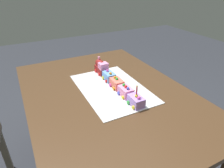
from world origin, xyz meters
The scene contains 8 objects.
dining_table centered at (0.00, 0.00, 0.63)m, with size 1.40×1.00×0.74m.
cake_board centered at (-0.03, 0.05, 0.74)m, with size 0.60×0.40×0.00m, color silver.
cake_locomotive centered at (-0.27, 0.08, 0.79)m, with size 0.14×0.08×0.12m.
cake_car_caboose_sky_blue centered at (-0.14, 0.08, 0.77)m, with size 0.10×0.08×0.07m.
cake_car_gondola_coral centered at (-0.03, 0.08, 0.77)m, with size 0.10×0.08×0.07m.
cake_car_tanker_bubblegum centered at (0.09, 0.08, 0.77)m, with size 0.10×0.08×0.07m.
cake_car_flatbed_lavender centered at (0.21, 0.08, 0.77)m, with size 0.10×0.08×0.07m.
birthday_candle centered at (0.21, 0.08, 0.85)m, with size 0.01×0.01×0.06m.
Camera 1 is at (1.00, -0.47, 1.41)m, focal length 32.04 mm.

